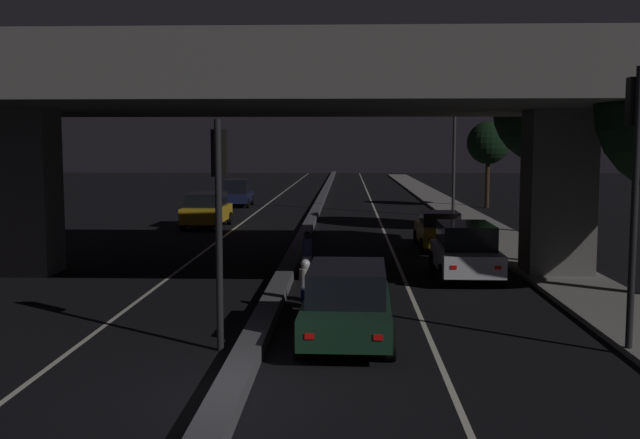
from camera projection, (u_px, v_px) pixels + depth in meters
The scene contains 19 objects.
ground_plane at pixel (230, 401), 12.39m from camera, with size 200.00×200.00×0.00m, color black.
lane_line_left_inner at pixel (257, 211), 47.33m from camera, with size 0.12×126.00×0.00m, color beige.
lane_line_right_inner at pixel (376, 212), 47.06m from camera, with size 0.12×126.00×0.00m, color beige.
median_divider at pixel (316, 209), 47.18m from camera, with size 0.54×126.00×0.32m, color #4C4C51.
sidewalk_right at pixel (475, 223), 39.91m from camera, with size 2.47×126.00×0.14m, color gray.
elevated_overpass at pixel (287, 90), 23.78m from camera, with size 23.01×11.85×7.96m.
traffic_light_left_of_median at pixel (219, 194), 15.18m from camera, with size 0.30×0.49×4.73m.
traffic_light_right_of_median at pixel (634, 161), 14.81m from camera, with size 0.30×0.49×5.75m.
street_lamp at pixel (450, 133), 43.33m from camera, with size 2.14×0.32×8.30m.
car_dark_green_lead at pixel (347, 302), 16.07m from camera, with size 2.09×4.40×1.64m.
car_white_second at pixel (465, 250), 23.59m from camera, with size 2.02×4.28×1.76m.
car_taxi_yellow_third at pixel (439, 230), 30.34m from camera, with size 1.84×4.41×1.52m.
car_taxi_yellow_lead_oncoming at pixel (207, 209), 38.22m from camera, with size 2.14×4.26×1.76m.
car_dark_blue_second_oncoming at pixel (237, 192), 51.12m from camera, with size 1.94×4.10×1.87m.
motorcycle_blue_filtering_near at pixel (305, 290), 18.82m from camera, with size 0.34×1.89×1.36m.
motorcycle_white_filtering_mid at pixel (307, 257), 23.98m from camera, with size 0.33×1.77×1.47m.
pedestrian_on_sidewalk at pixel (562, 238), 25.66m from camera, with size 0.34×0.34×1.79m.
roadside_tree_kerbside_mid at pixel (546, 111), 34.37m from camera, with size 4.79×4.79×8.16m.
roadside_tree_kerbside_far at pixel (488, 143), 49.66m from camera, with size 2.83×2.83×5.76m.
Camera 1 is at (1.93, -11.97, 4.23)m, focal length 42.00 mm.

